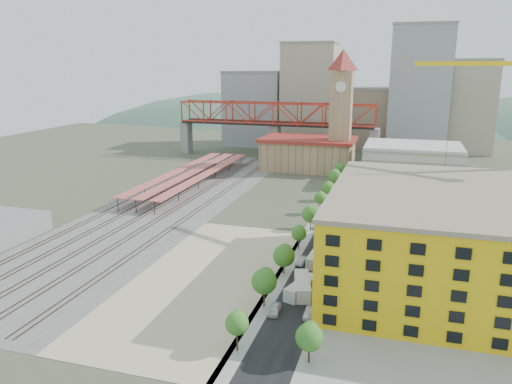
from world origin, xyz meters
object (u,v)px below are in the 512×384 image
(site_trailer_a, at_px, (302,286))
(car_0, at_px, (275,310))
(site_trailer_b, at_px, (302,288))
(site_trailer_c, at_px, (316,258))
(construction_building, at_px, (447,238))
(site_trailer_d, at_px, (324,240))
(clock_tower, at_px, (341,100))

(site_trailer_a, distance_m, car_0, 10.00)
(site_trailer_a, xyz_separation_m, site_trailer_b, (0.00, -0.75, -0.09))
(site_trailer_c, bearing_deg, car_0, -93.09)
(construction_building, relative_size, site_trailer_a, 4.99)
(site_trailer_a, distance_m, site_trailer_d, 26.37)
(construction_building, bearing_deg, clock_tower, 108.78)
(site_trailer_c, height_order, car_0, site_trailer_c)
(construction_building, xyz_separation_m, site_trailer_b, (-26.00, -13.34, -8.11))
(construction_building, relative_size, site_trailer_c, 5.35)
(construction_building, distance_m, site_trailer_a, 29.98)
(site_trailer_b, bearing_deg, site_trailer_d, 107.83)
(clock_tower, xyz_separation_m, site_trailer_a, (8.00, -112.58, -27.31))
(site_trailer_d, bearing_deg, clock_tower, 78.60)
(site_trailer_c, distance_m, site_trailer_d, 11.12)
(site_trailer_d, bearing_deg, construction_building, -44.63)
(site_trailer_b, bearing_deg, site_trailer_a, 107.83)
(site_trailer_a, height_order, site_trailer_c, site_trailer_a)
(site_trailer_d, bearing_deg, site_trailer_a, -106.71)
(site_trailer_c, distance_m, car_0, 24.96)
(construction_building, relative_size, site_trailer_b, 5.34)
(car_0, bearing_deg, site_trailer_c, 78.92)
(site_trailer_d, distance_m, car_0, 36.02)
(site_trailer_b, distance_m, site_trailer_d, 27.12)
(construction_building, height_order, site_trailer_c, construction_building)
(car_0, bearing_deg, construction_building, 33.14)
(site_trailer_a, bearing_deg, site_trailer_b, -104.72)
(construction_building, height_order, site_trailer_a, construction_building)
(clock_tower, relative_size, site_trailer_a, 5.13)
(car_0, bearing_deg, site_trailer_a, 68.33)
(clock_tower, relative_size, car_0, 11.50)
(construction_building, relative_size, site_trailer_d, 4.93)
(site_trailer_b, relative_size, site_trailer_c, 1.00)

